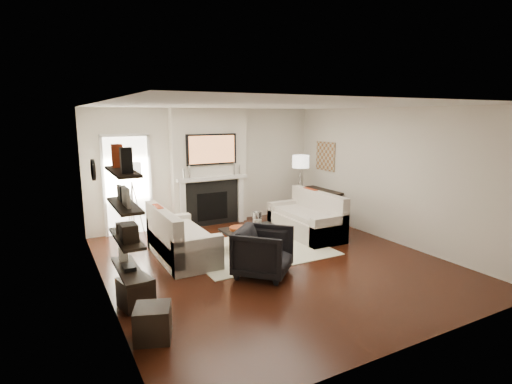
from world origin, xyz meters
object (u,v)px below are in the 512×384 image
armchair (263,250)px  loveseat_right_base (305,226)px  loveseat_left_base (183,247)px  coffee_table (250,229)px  ottoman_near (136,292)px  lamp_right_shade (301,161)px  lamp_left_shade (131,170)px

armchair → loveseat_right_base: bearing=-5.5°
loveseat_left_base → loveseat_right_base: 2.76m
coffee_table → armchair: size_ratio=1.30×
loveseat_right_base → armchair: armchair is taller
armchair → ottoman_near: 2.06m
loveseat_right_base → lamp_right_shade: size_ratio=4.50×
lamp_right_shade → ottoman_near: 5.41m
lamp_left_shade → coffee_table: bearing=-43.0°
coffee_table → loveseat_left_base: bearing=173.4°
lamp_left_shade → ottoman_near: size_ratio=1.00×
loveseat_left_base → coffee_table: same height
ottoman_near → loveseat_right_base: bearing=22.3°
loveseat_left_base → loveseat_right_base: same height
armchair → loveseat_left_base: bearing=79.3°
coffee_table → ottoman_near: bearing=-150.9°
loveseat_right_base → armchair: (-1.87, -1.47, 0.21)m
loveseat_right_base → armchair: size_ratio=2.12×
loveseat_left_base → coffee_table: 1.32m
lamp_left_shade → ottoman_near: (-0.62, -3.06, -1.25)m
lamp_right_shade → lamp_left_shade: bearing=174.8°
coffee_table → lamp_right_shade: (2.07, 1.34, 1.05)m
loveseat_right_base → ottoman_near: (-3.91, -1.60, -0.01)m
loveseat_left_base → ottoman_near: (-1.15, -1.51, -0.01)m
coffee_table → lamp_left_shade: bearing=137.0°
loveseat_right_base → lamp_right_shade: 1.77m
coffee_table → lamp_left_shade: lamp_left_shade is taller
armchair → lamp_left_shade: size_ratio=2.12×
loveseat_right_base → armchair: 2.38m
loveseat_left_base → coffee_table: (1.30, -0.15, 0.19)m
loveseat_left_base → lamp_right_shade: 3.79m
loveseat_left_base → armchair: 1.66m
coffee_table → armchair: (-0.41, -1.23, 0.02)m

